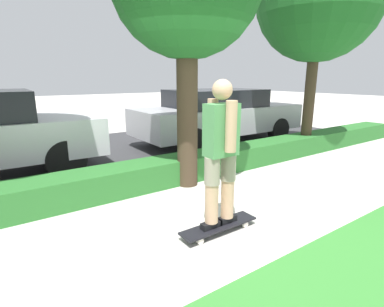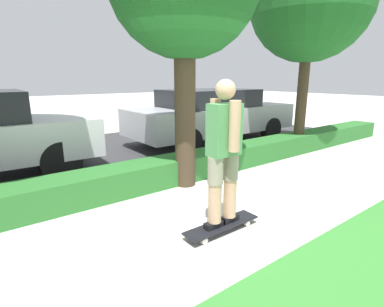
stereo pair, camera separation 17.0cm
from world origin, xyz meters
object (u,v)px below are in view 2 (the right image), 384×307
skateboard (222,225)px  skater_person (224,151)px  parked_car_middle (212,114)px  tree_far (311,0)px

skateboard → skater_person: 0.90m
skater_person → parked_car_middle: bearing=50.7°
skateboard → tree_far: size_ratio=0.21×
skateboard → tree_far: bearing=23.5°
skater_person → tree_far: size_ratio=0.35×
skateboard → skater_person: skater_person is taller
tree_far → skateboard: bearing=-156.5°
skateboard → parked_car_middle: size_ratio=0.21×
skater_person → parked_car_middle: skater_person is taller
parked_car_middle → tree_far: bearing=-63.8°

